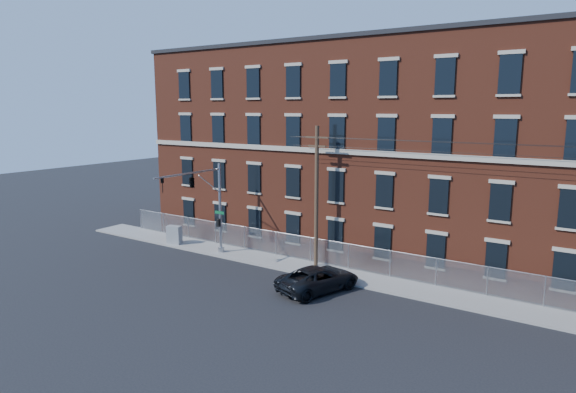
{
  "coord_description": "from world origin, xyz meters",
  "views": [
    {
      "loc": [
        19.3,
        -24.26,
        11.31
      ],
      "look_at": [
        0.65,
        4.0,
        5.29
      ],
      "focal_mm": 31.08,
      "sensor_mm": 36.0,
      "label": 1
    }
  ],
  "objects_px": {
    "traffic_signal_mast": "(199,190)",
    "utility_cabinet": "(174,235)",
    "pickup_truck": "(318,279)",
    "utility_pole_near": "(317,194)"
  },
  "relations": [
    {
      "from": "utility_pole_near",
      "to": "pickup_truck",
      "type": "height_order",
      "value": "utility_pole_near"
    },
    {
      "from": "utility_pole_near",
      "to": "pickup_truck",
      "type": "relative_size",
      "value": 1.79
    },
    {
      "from": "traffic_signal_mast",
      "to": "utility_cabinet",
      "type": "height_order",
      "value": "traffic_signal_mast"
    },
    {
      "from": "traffic_signal_mast",
      "to": "pickup_truck",
      "type": "distance_m",
      "value": 11.46
    },
    {
      "from": "traffic_signal_mast",
      "to": "utility_cabinet",
      "type": "relative_size",
      "value": 4.63
    },
    {
      "from": "utility_pole_near",
      "to": "utility_cabinet",
      "type": "relative_size",
      "value": 6.61
    },
    {
      "from": "utility_cabinet",
      "to": "pickup_truck",
      "type": "bearing_deg",
      "value": -21.15
    },
    {
      "from": "utility_pole_near",
      "to": "utility_cabinet",
      "type": "distance_m",
      "value": 13.69
    },
    {
      "from": "traffic_signal_mast",
      "to": "pickup_truck",
      "type": "relative_size",
      "value": 1.26
    },
    {
      "from": "pickup_truck",
      "to": "utility_cabinet",
      "type": "relative_size",
      "value": 3.69
    }
  ]
}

